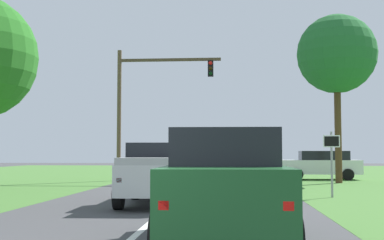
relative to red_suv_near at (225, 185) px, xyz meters
name	(u,v)px	position (x,y,z in m)	size (l,w,h in m)	color
ground_plane	(180,197)	(-1.75, 9.65, -1.05)	(120.00, 120.00, 0.00)	#424244
red_suv_near	(225,185)	(0.00, 0.00, 0.00)	(2.25, 4.72, 2.01)	#194C23
pickup_truck_lead	(160,173)	(-2.08, 6.76, -0.07)	(2.45, 5.09, 1.91)	silver
traffic_light	(145,96)	(-4.84, 19.90, 3.87)	(6.04, 0.40, 7.60)	brown
keep_moving_sign	(332,155)	(3.77, 9.71, 0.47)	(0.60, 0.09, 2.38)	gray
oak_tree_right	(337,55)	(5.87, 18.61, 5.87)	(4.26, 4.26, 9.09)	#4C351E
crossing_suv_far	(321,164)	(5.56, 22.20, -0.14)	(4.72, 2.08, 1.72)	silver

